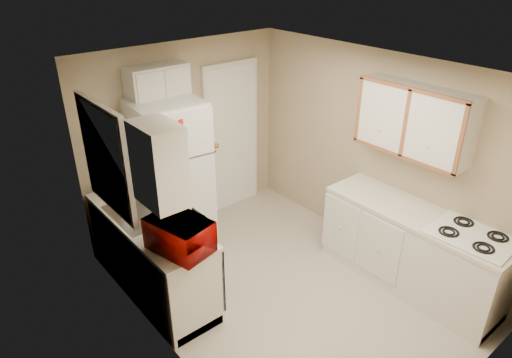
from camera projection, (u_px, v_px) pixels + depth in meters
floor at (285, 287)px, 5.04m from camera, size 3.80×3.80×0.00m
ceiling at (293, 71)px, 3.95m from camera, size 3.80×3.80×0.00m
wall_left at (163, 245)px, 3.70m from camera, size 3.80×3.80×0.00m
wall_right at (376, 155)px, 5.30m from camera, size 3.80×3.80×0.00m
wall_back at (186, 137)px, 5.80m from camera, size 2.80×2.80×0.00m
wall_front at (475, 292)px, 3.20m from camera, size 2.80×2.80×0.00m
left_counter at (152, 255)px, 4.83m from camera, size 0.60×1.80×0.90m
dishwasher at (207, 268)px, 4.56m from camera, size 0.03×0.58×0.72m
sink at (141, 216)px, 4.74m from camera, size 0.54×0.74×0.16m
microwave at (180, 236)px, 4.09m from camera, size 0.63×0.44×0.38m
soap_bottle at (124, 188)px, 4.99m from camera, size 0.09×0.09×0.19m
window_blinds at (107, 158)px, 4.26m from camera, size 0.10×0.98×1.08m
upper_cabinet_left at (159, 164)px, 3.66m from camera, size 0.30×0.45×0.70m
refrigerator at (170, 176)px, 5.41m from camera, size 0.83×0.82×1.86m
cabinet_over_fridge at (157, 83)px, 5.10m from camera, size 0.70×0.30×0.40m
interior_door at (232, 138)px, 6.25m from camera, size 0.86×0.06×2.08m
right_counter at (411, 249)px, 4.92m from camera, size 0.60×2.00×0.90m
stove at (463, 273)px, 4.55m from camera, size 0.65×0.79×0.92m
upper_cabinet_right at (415, 120)px, 4.60m from camera, size 0.30×1.20×0.70m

